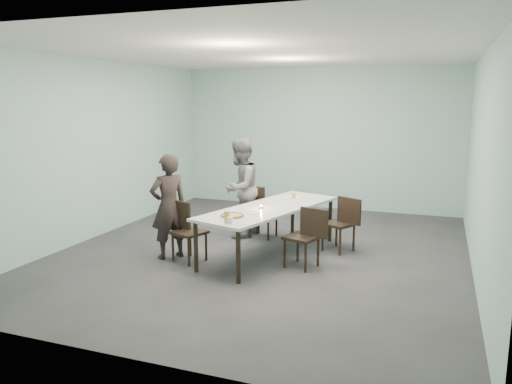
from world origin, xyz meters
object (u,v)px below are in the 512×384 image
(chair_near_right, at_px, (307,233))
(pizza, at_px, (232,216))
(chair_near_left, at_px, (185,227))
(water_tumbler, at_px, (230,220))
(amber_tumbler, at_px, (294,196))
(diner_near, at_px, (169,206))
(tealight, at_px, (261,207))
(chair_far_right, at_px, (343,220))
(chair_far_left, at_px, (259,208))
(beer_glass, at_px, (227,217))
(diner_far, at_px, (240,188))
(side_plate, at_px, (254,213))
(table, at_px, (270,210))

(chair_near_right, distance_m, pizza, 1.06)
(chair_near_left, relative_size, water_tumbler, 9.67)
(pizza, bearing_deg, amber_tumbler, 75.01)
(diner_near, distance_m, tealight, 1.36)
(chair_far_right, bearing_deg, amber_tumbler, 14.46)
(chair_near_left, xyz_separation_m, chair_far_left, (0.57, 1.58, 0.00))
(chair_far_right, relative_size, beer_glass, 5.80)
(chair_near_right, relative_size, diner_far, 0.52)
(chair_far_right, xyz_separation_m, amber_tumbler, (-0.85, 0.20, 0.29))
(pizza, height_order, beer_glass, beer_glass)
(diner_far, distance_m, pizza, 1.76)
(water_tumbler, bearing_deg, diner_near, 155.77)
(side_plate, xyz_separation_m, tealight, (-0.01, 0.34, 0.02))
(chair_near_right, xyz_separation_m, amber_tumbler, (-0.52, 1.13, 0.29))
(side_plate, bearing_deg, chair_far_right, 44.74)
(side_plate, bearing_deg, diner_near, -174.86)
(table, distance_m, tealight, 0.20)
(chair_far_right, bearing_deg, diner_near, 53.86)
(chair_far_left, relative_size, chair_far_right, 1.00)
(chair_near_right, relative_size, amber_tumbler, 10.88)
(chair_far_right, height_order, beer_glass, beer_glass)
(chair_near_left, bearing_deg, amber_tumbler, 68.28)
(chair_far_left, bearing_deg, pizza, -76.20)
(chair_near_right, bearing_deg, chair_far_right, -92.59)
(chair_near_right, height_order, beer_glass, beer_glass)
(diner_far, bearing_deg, side_plate, 34.26)
(chair_near_left, xyz_separation_m, beer_glass, (0.87, -0.48, 0.32))
(chair_near_right, bearing_deg, pizza, 41.50)
(diner_far, xyz_separation_m, side_plate, (0.76, -1.36, -0.09))
(diner_far, height_order, water_tumbler, diner_far)
(pizza, xyz_separation_m, beer_glass, (0.06, -0.31, 0.06))
(chair_near_right, bearing_deg, amber_tumbler, -48.39)
(chair_near_left, relative_size, pizza, 2.56)
(chair_near_left, height_order, chair_far_right, same)
(diner_far, relative_size, water_tumbler, 18.76)
(diner_near, relative_size, water_tumbler, 17.31)
(chair_far_right, distance_m, tealight, 1.32)
(diner_far, xyz_separation_m, beer_glass, (0.62, -1.97, -0.02))
(diner_far, distance_m, beer_glass, 2.07)
(chair_near_left, xyz_separation_m, amber_tumbler, (1.23, 1.39, 0.29))
(chair_far_left, relative_size, pizza, 2.56)
(pizza, bearing_deg, diner_far, 108.58)
(table, relative_size, chair_near_right, 3.16)
(table, xyz_separation_m, chair_far_right, (1.00, 0.54, -0.19))
(water_tumbler, relative_size, amber_tumbler, 1.12)
(chair_near_right, xyz_separation_m, tealight, (-0.75, 0.22, 0.27))
(diner_near, distance_m, pizza, 1.11)
(diner_far, bearing_deg, table, 49.21)
(side_plate, height_order, water_tumbler, water_tumbler)
(diner_far, bearing_deg, chair_near_right, 55.55)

